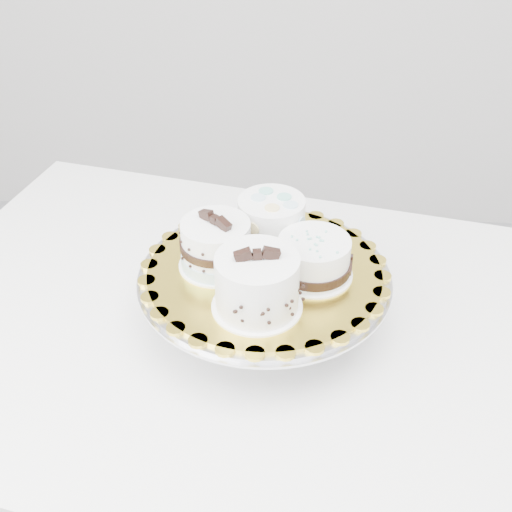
# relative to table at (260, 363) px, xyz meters

# --- Properties ---
(table) EXTENTS (1.27, 0.97, 0.75)m
(table) POSITION_rel_table_xyz_m (0.00, 0.00, 0.00)
(table) COLOR white
(table) RESTS_ON floor
(cake_stand) EXTENTS (0.36, 0.36, 0.10)m
(cake_stand) POSITION_rel_table_xyz_m (0.01, -0.00, 0.15)
(cake_stand) COLOR gray
(cake_stand) RESTS_ON table
(cake_board) EXTENTS (0.43, 0.43, 0.00)m
(cake_board) POSITION_rel_table_xyz_m (0.01, -0.00, 0.19)
(cake_board) COLOR gold
(cake_board) RESTS_ON cake_stand
(cake_swirl) EXTENTS (0.13, 0.13, 0.10)m
(cake_swirl) POSITION_rel_table_xyz_m (0.00, -0.08, 0.23)
(cake_swirl) COLOR white
(cake_swirl) RESTS_ON cake_board
(cake_banded) EXTENTS (0.14, 0.14, 0.09)m
(cake_banded) POSITION_rel_table_xyz_m (-0.06, 0.00, 0.22)
(cake_banded) COLOR white
(cake_banded) RESTS_ON cake_board
(cake_dots) EXTENTS (0.12, 0.12, 0.07)m
(cake_dots) POSITION_rel_table_xyz_m (0.01, 0.07, 0.23)
(cake_dots) COLOR white
(cake_dots) RESTS_ON cake_board
(cake_ribbon) EXTENTS (0.12, 0.11, 0.06)m
(cake_ribbon) POSITION_rel_table_xyz_m (0.07, -0.01, 0.22)
(cake_ribbon) COLOR white
(cake_ribbon) RESTS_ON cake_board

